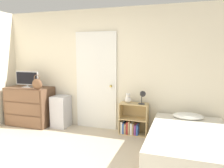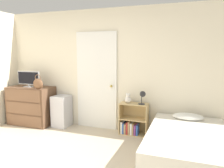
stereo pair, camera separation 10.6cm
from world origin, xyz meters
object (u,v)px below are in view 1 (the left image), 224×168
(dresser, at_px, (30,106))
(teddy_bear, at_px, (128,99))
(desk_lamp, at_px, (143,95))
(handbag, at_px, (37,84))
(bed, at_px, (188,146))
(bookshelf, at_px, (132,122))
(storage_bin, at_px, (61,111))
(tv, at_px, (27,79))

(dresser, relative_size, teddy_bear, 5.07)
(desk_lamp, bearing_deg, handbag, -172.82)
(desk_lamp, height_order, bed, desk_lamp)
(bookshelf, xyz_separation_m, desk_lamp, (0.21, -0.04, 0.59))
(storage_bin, relative_size, desk_lamp, 2.60)
(dresser, xyz_separation_m, storage_bin, (0.75, 0.08, -0.09))
(bookshelf, height_order, desk_lamp, desk_lamp)
(handbag, relative_size, bookshelf, 0.49)
(tv, distance_m, desk_lamp, 2.63)
(storage_bin, bearing_deg, tv, -174.11)
(storage_bin, xyz_separation_m, desk_lamp, (1.82, 0.01, 0.48))
(tv, bearing_deg, storage_bin, 5.89)
(dresser, height_order, desk_lamp, desk_lamp)
(teddy_bear, distance_m, desk_lamp, 0.32)
(handbag, xyz_separation_m, storage_bin, (0.39, 0.27, -0.64))
(storage_bin, xyz_separation_m, bookshelf, (1.61, 0.05, -0.11))
(tv, relative_size, bed, 0.31)
(bed, bearing_deg, teddy_bear, 145.29)
(storage_bin, relative_size, bed, 0.37)
(dresser, height_order, bed, dresser)
(tv, xyz_separation_m, storage_bin, (0.80, 0.08, -0.71))
(dresser, relative_size, handbag, 3.19)
(tv, height_order, bookshelf, tv)
(handbag, relative_size, teddy_bear, 1.59)
(handbag, bearing_deg, bed, -8.86)
(bookshelf, bearing_deg, desk_lamp, -11.19)
(handbag, xyz_separation_m, teddy_bear, (1.91, 0.32, -0.26))
(tv, bearing_deg, bookshelf, 3.17)
(desk_lamp, bearing_deg, tv, -177.99)
(dresser, distance_m, bed, 3.49)
(tv, height_order, storage_bin, tv)
(handbag, height_order, bed, handbag)
(bookshelf, xyz_separation_m, teddy_bear, (-0.09, 0.00, 0.49))
(storage_bin, height_order, bookshelf, storage_bin)
(dresser, bearing_deg, teddy_bear, 3.41)
(dresser, bearing_deg, storage_bin, 6.27)
(bookshelf, height_order, teddy_bear, teddy_bear)
(bed, bearing_deg, handbag, 171.14)
(dresser, relative_size, storage_bin, 1.45)
(dresser, xyz_separation_m, bookshelf, (2.37, 0.13, -0.19))
(bookshelf, bearing_deg, dresser, -176.76)
(handbag, bearing_deg, teddy_bear, 9.55)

